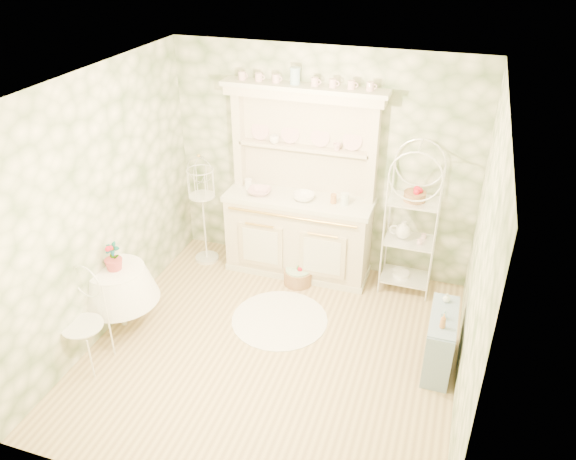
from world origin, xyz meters
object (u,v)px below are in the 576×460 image
(kitchen_dresser, at_px, (299,187))
(round_table, at_px, (120,299))
(birdcage_stand, at_px, (203,214))
(floor_basket, at_px, (298,276))
(side_shelf, at_px, (440,340))
(bakers_rack, at_px, (411,224))
(cafe_chair, at_px, (83,329))

(kitchen_dresser, bearing_deg, round_table, -132.54)
(round_table, bearing_deg, birdcage_stand, 79.08)
(birdcage_stand, bearing_deg, round_table, -100.92)
(kitchen_dresser, relative_size, birdcage_stand, 1.72)
(floor_basket, bearing_deg, side_shelf, -28.43)
(bakers_rack, xyz_separation_m, floor_basket, (-1.23, -0.31, -0.76))
(round_table, xyz_separation_m, cafe_chair, (0.00, -0.62, 0.08))
(kitchen_dresser, xyz_separation_m, birdcage_stand, (-1.19, -0.13, -0.48))
(cafe_chair, bearing_deg, bakers_rack, 48.02)
(kitchen_dresser, height_order, round_table, kitchen_dresser)
(bakers_rack, distance_m, cafe_chair, 3.62)
(birdcage_stand, bearing_deg, bakers_rack, 3.50)
(kitchen_dresser, bearing_deg, side_shelf, -33.88)
(bakers_rack, distance_m, birdcage_stand, 2.52)
(floor_basket, bearing_deg, kitchen_dresser, 106.77)
(bakers_rack, xyz_separation_m, side_shelf, (0.49, -1.24, -0.55))
(side_shelf, xyz_separation_m, floor_basket, (-1.72, 0.93, -0.21))
(bakers_rack, bearing_deg, side_shelf, -67.24)
(side_shelf, relative_size, cafe_chair, 0.89)
(bakers_rack, bearing_deg, birdcage_stand, -175.40)
(side_shelf, height_order, birdcage_stand, birdcage_stand)
(side_shelf, height_order, cafe_chair, cafe_chair)
(round_table, distance_m, birdcage_stand, 1.55)
(round_table, distance_m, floor_basket, 2.07)
(birdcage_stand, distance_m, floor_basket, 1.40)
(side_shelf, bearing_deg, kitchen_dresser, 145.23)
(round_table, xyz_separation_m, floor_basket, (1.56, 1.33, -0.22))
(cafe_chair, bearing_deg, kitchen_dresser, 65.54)
(side_shelf, bearing_deg, birdcage_stand, 159.22)
(cafe_chair, xyz_separation_m, birdcage_stand, (0.29, 2.11, 0.25))
(bakers_rack, relative_size, cafe_chair, 2.09)
(round_table, height_order, birdcage_stand, birdcage_stand)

